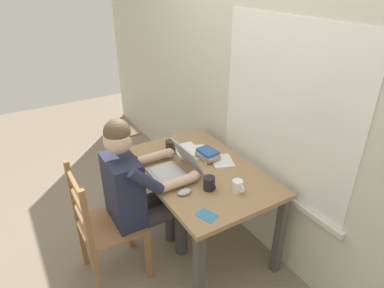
{
  "coord_description": "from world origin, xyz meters",
  "views": [
    {
      "loc": [
        1.81,
        -1.15,
        2.08
      ],
      "look_at": [
        -0.02,
        -0.05,
        0.95
      ],
      "focal_mm": 31.22,
      "sensor_mm": 36.0,
      "label": 1
    }
  ],
  "objects_px": {
    "coffee_mug_white": "(238,186)",
    "coffee_mug_dark": "(209,183)",
    "laptop": "(176,168)",
    "computer_mouse": "(185,192)",
    "wooden_chair": "(104,226)",
    "seated_person": "(138,188)",
    "book_stack_main": "(207,155)",
    "landscape_photo_print": "(207,215)",
    "coffee_mug_spare": "(171,146)",
    "desk": "(199,180)"
  },
  "relations": [
    {
      "from": "coffee_mug_dark",
      "to": "desk",
      "type": "bearing_deg",
      "value": 162.97
    },
    {
      "from": "coffee_mug_spare",
      "to": "seated_person",
      "type": "bearing_deg",
      "value": -55.78
    },
    {
      "from": "computer_mouse",
      "to": "coffee_mug_white",
      "type": "distance_m",
      "value": 0.36
    },
    {
      "from": "landscape_photo_print",
      "to": "coffee_mug_white",
      "type": "bearing_deg",
      "value": 88.85
    },
    {
      "from": "wooden_chair",
      "to": "coffee_mug_white",
      "type": "distance_m",
      "value": 0.99
    },
    {
      "from": "book_stack_main",
      "to": "landscape_photo_print",
      "type": "xyz_separation_m",
      "value": [
        0.58,
        -0.39,
        -0.04
      ]
    },
    {
      "from": "wooden_chair",
      "to": "landscape_photo_print",
      "type": "height_order",
      "value": "wooden_chair"
    },
    {
      "from": "wooden_chair",
      "to": "laptop",
      "type": "relative_size",
      "value": 2.85
    },
    {
      "from": "laptop",
      "to": "landscape_photo_print",
      "type": "height_order",
      "value": "laptop"
    },
    {
      "from": "desk",
      "to": "wooden_chair",
      "type": "distance_m",
      "value": 0.77
    },
    {
      "from": "computer_mouse",
      "to": "landscape_photo_print",
      "type": "height_order",
      "value": "computer_mouse"
    },
    {
      "from": "desk",
      "to": "computer_mouse",
      "type": "bearing_deg",
      "value": -49.19
    },
    {
      "from": "wooden_chair",
      "to": "coffee_mug_dark",
      "type": "bearing_deg",
      "value": 64.45
    },
    {
      "from": "seated_person",
      "to": "wooden_chair",
      "type": "height_order",
      "value": "seated_person"
    },
    {
      "from": "computer_mouse",
      "to": "desk",
      "type": "bearing_deg",
      "value": 130.81
    },
    {
      "from": "book_stack_main",
      "to": "landscape_photo_print",
      "type": "distance_m",
      "value": 0.7
    },
    {
      "from": "seated_person",
      "to": "computer_mouse",
      "type": "bearing_deg",
      "value": 37.96
    },
    {
      "from": "coffee_mug_spare",
      "to": "coffee_mug_white",
      "type": "bearing_deg",
      "value": 9.99
    },
    {
      "from": "coffee_mug_dark",
      "to": "computer_mouse",
      "type": "bearing_deg",
      "value": -102.85
    },
    {
      "from": "wooden_chair",
      "to": "computer_mouse",
      "type": "bearing_deg",
      "value": 60.56
    },
    {
      "from": "computer_mouse",
      "to": "book_stack_main",
      "type": "relative_size",
      "value": 0.51
    },
    {
      "from": "seated_person",
      "to": "coffee_mug_dark",
      "type": "relative_size",
      "value": 10.52
    },
    {
      "from": "wooden_chair",
      "to": "book_stack_main",
      "type": "height_order",
      "value": "wooden_chair"
    },
    {
      "from": "coffee_mug_dark",
      "to": "landscape_photo_print",
      "type": "xyz_separation_m",
      "value": [
        0.22,
        -0.17,
        -0.05
      ]
    },
    {
      "from": "coffee_mug_white",
      "to": "wooden_chair",
      "type": "bearing_deg",
      "value": -118.2
    },
    {
      "from": "desk",
      "to": "laptop",
      "type": "bearing_deg",
      "value": -100.1
    },
    {
      "from": "computer_mouse",
      "to": "coffee_mug_spare",
      "type": "height_order",
      "value": "coffee_mug_spare"
    },
    {
      "from": "wooden_chair",
      "to": "coffee_mug_white",
      "type": "bearing_deg",
      "value": 61.8
    },
    {
      "from": "desk",
      "to": "wooden_chair",
      "type": "xyz_separation_m",
      "value": [
        -0.07,
        -0.75,
        -0.17
      ]
    },
    {
      "from": "laptop",
      "to": "coffee_mug_spare",
      "type": "relative_size",
      "value": 2.75
    },
    {
      "from": "laptop",
      "to": "computer_mouse",
      "type": "bearing_deg",
      "value": -16.21
    },
    {
      "from": "laptop",
      "to": "book_stack_main",
      "type": "xyz_separation_m",
      "value": [
        -0.07,
        0.32,
        -0.01
      ]
    },
    {
      "from": "laptop",
      "to": "landscape_photo_print",
      "type": "distance_m",
      "value": 0.52
    },
    {
      "from": "desk",
      "to": "coffee_mug_white",
      "type": "distance_m",
      "value": 0.41
    },
    {
      "from": "landscape_photo_print",
      "to": "coffee_mug_spare",
      "type": "bearing_deg",
      "value": 147.96
    },
    {
      "from": "wooden_chair",
      "to": "coffee_mug_white",
      "type": "xyz_separation_m",
      "value": [
        0.44,
        0.82,
        0.31
      ]
    },
    {
      "from": "landscape_photo_print",
      "to": "seated_person",
      "type": "bearing_deg",
      "value": -176.54
    },
    {
      "from": "seated_person",
      "to": "book_stack_main",
      "type": "distance_m",
      "value": 0.62
    },
    {
      "from": "seated_person",
      "to": "coffee_mug_dark",
      "type": "height_order",
      "value": "seated_person"
    },
    {
      "from": "wooden_chair",
      "to": "landscape_photo_print",
      "type": "relative_size",
      "value": 7.24
    },
    {
      "from": "seated_person",
      "to": "landscape_photo_print",
      "type": "xyz_separation_m",
      "value": [
        0.55,
        0.23,
        0.04
      ]
    },
    {
      "from": "computer_mouse",
      "to": "book_stack_main",
      "type": "height_order",
      "value": "book_stack_main"
    },
    {
      "from": "coffee_mug_spare",
      "to": "landscape_photo_print",
      "type": "distance_m",
      "value": 0.85
    },
    {
      "from": "coffee_mug_dark",
      "to": "landscape_photo_print",
      "type": "distance_m",
      "value": 0.28
    },
    {
      "from": "coffee_mug_spare",
      "to": "book_stack_main",
      "type": "bearing_deg",
      "value": 38.31
    },
    {
      "from": "desk",
      "to": "laptop",
      "type": "height_order",
      "value": "laptop"
    },
    {
      "from": "coffee_mug_white",
      "to": "coffee_mug_dark",
      "type": "distance_m",
      "value": 0.19
    },
    {
      "from": "laptop",
      "to": "computer_mouse",
      "type": "height_order",
      "value": "laptop"
    },
    {
      "from": "laptop",
      "to": "computer_mouse",
      "type": "distance_m",
      "value": 0.26
    },
    {
      "from": "wooden_chair",
      "to": "desk",
      "type": "bearing_deg",
      "value": 85.01
    }
  ]
}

